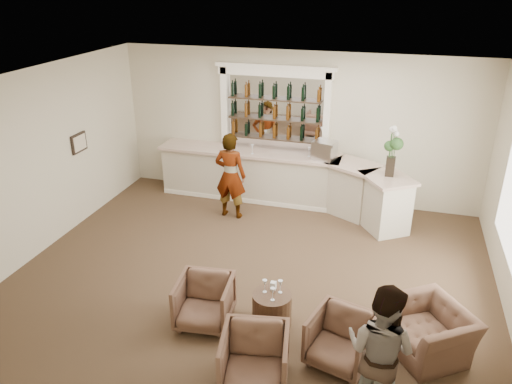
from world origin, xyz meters
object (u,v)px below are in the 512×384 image
at_px(sommelier, 230,176).
at_px(flower_vase, 392,148).
at_px(espresso_machine, 325,150).
at_px(guest, 380,351).
at_px(bar_counter, 284,180).
at_px(armchair_left, 204,302).
at_px(armchair_far, 429,331).
at_px(armchair_center, 255,360).
at_px(armchair_right, 340,340).
at_px(cocktail_table, 272,309).

distance_m(sommelier, flower_vase, 3.27).
relative_size(espresso_machine, flower_vase, 0.45).
bearing_deg(espresso_machine, guest, -58.17).
height_order(sommelier, flower_vase, flower_vase).
bearing_deg(bar_counter, flower_vase, -13.64).
xyz_separation_m(bar_counter, armchair_left, (-0.15, -4.38, -0.21)).
height_order(sommelier, armchair_far, sommelier).
distance_m(bar_counter, armchair_center, 5.41).
relative_size(armchair_center, espresso_machine, 1.86).
relative_size(armchair_center, armchair_right, 1.06).
xyz_separation_m(bar_counter, guest, (2.37, -5.31, 0.29)).
bearing_deg(cocktail_table, espresso_machine, 89.22).
distance_m(bar_counter, armchair_far, 5.08).
bearing_deg(sommelier, armchair_center, 115.76).
height_order(guest, armchair_right, guest).
xyz_separation_m(cocktail_table, armchair_right, (1.06, -0.52, 0.11)).
bearing_deg(flower_vase, armchair_far, -77.95).
bearing_deg(armchair_far, cocktail_table, -125.69).
xyz_separation_m(armchair_left, armchair_center, (1.05, -0.96, 0.02)).
xyz_separation_m(sommelier, armchair_left, (0.78, -3.48, -0.55)).
distance_m(armchair_left, armchair_right, 2.03).
bearing_deg(armchair_far, bar_counter, -179.86).
xyz_separation_m(cocktail_table, flower_vase, (1.43, 3.57, 1.46)).
xyz_separation_m(bar_counter, armchair_right, (1.87, -4.63, -0.21)).
relative_size(sommelier, armchair_far, 1.73).
relative_size(armchair_center, armchair_far, 0.80).
bearing_deg(bar_counter, armchair_right, -68.04).
xyz_separation_m(armchair_left, espresso_machine, (1.01, 4.40, 0.97)).
bearing_deg(cocktail_table, armchair_far, 0.26).
bearing_deg(armchair_center, guest, -9.60).
bearing_deg(cocktail_table, sommelier, 118.32).
bearing_deg(cocktail_table, guest, -37.56).
height_order(cocktail_table, flower_vase, flower_vase).
bearing_deg(armchair_center, cocktail_table, 84.11).
relative_size(bar_counter, armchair_left, 7.09).
bearing_deg(armchair_far, guest, -63.08).
height_order(bar_counter, guest, guest).
distance_m(espresso_machine, flower_vase, 1.52).
height_order(armchair_center, flower_vase, flower_vase).
bearing_deg(armchair_left, armchair_center, -48.52).
xyz_separation_m(cocktail_table, espresso_machine, (0.06, 4.13, 1.09)).
distance_m(armchair_center, flower_vase, 5.15).
bearing_deg(armchair_right, armchair_left, -172.08).
bearing_deg(armchair_right, armchair_far, 40.62).
bearing_deg(flower_vase, espresso_machine, 157.72).
height_order(sommelier, guest, sommelier).
distance_m(bar_counter, armchair_left, 4.38).
xyz_separation_m(armchair_right, espresso_machine, (-1.01, 4.65, 0.98)).
height_order(bar_counter, armchair_far, bar_counter).
relative_size(armchair_left, armchair_far, 0.76).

